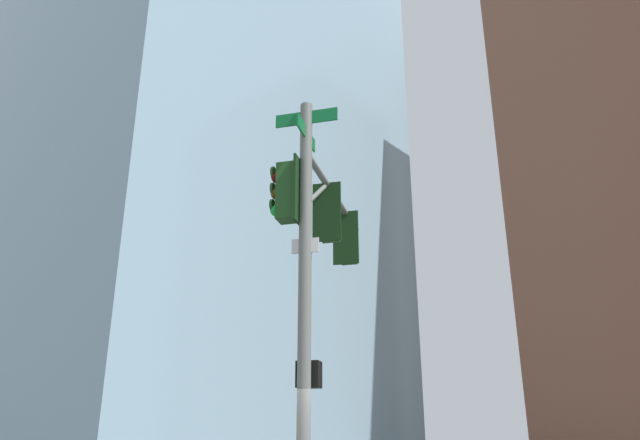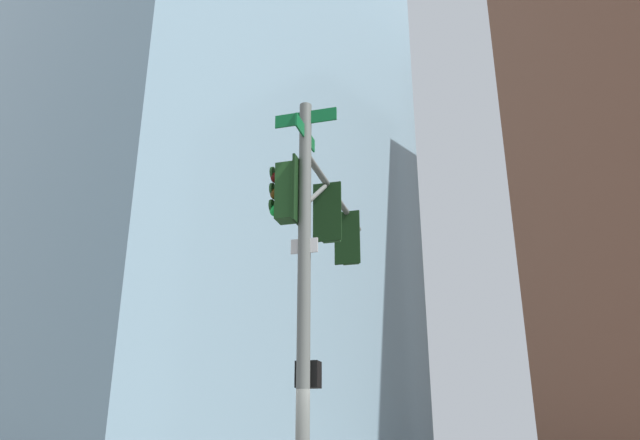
{
  "view_description": "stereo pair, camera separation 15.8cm",
  "coord_description": "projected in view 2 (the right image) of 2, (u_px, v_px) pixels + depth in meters",
  "views": [
    {
      "loc": [
        6.53,
        -7.12,
        1.72
      ],
      "look_at": [
        0.09,
        0.82,
        5.49
      ],
      "focal_mm": 34.39,
      "sensor_mm": 36.0,
      "label": 1
    },
    {
      "loc": [
        6.65,
        -7.02,
        1.72
      ],
      "look_at": [
        0.09,
        0.82,
        5.49
      ],
      "focal_mm": 34.39,
      "sensor_mm": 36.0,
      "label": 2
    }
  ],
  "objects": [
    {
      "name": "signal_pole_assembly",
      "position": [
        318.0,
        248.0,
        10.82
      ],
      "size": [
        2.21,
        4.23,
        7.31
      ],
      "rotation": [
        0.0,
        0.0,
        1.98
      ],
      "color": "slate",
      "rests_on": "ground_plane"
    },
    {
      "name": "building_brick_nearside",
      "position": [
        160.0,
        183.0,
        53.52
      ],
      "size": [
        22.7,
        20.14,
        46.54
      ],
      "primitive_type": "cube",
      "color": "#4C3328",
      "rests_on": "ground_plane"
    },
    {
      "name": "building_glass_tower",
      "position": [
        195.0,
        139.0,
        55.94
      ],
      "size": [
        28.92,
        29.35,
        55.98
      ],
      "primitive_type": "cube",
      "color": "#8CB2C6",
      "rests_on": "ground_plane"
    }
  ]
}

